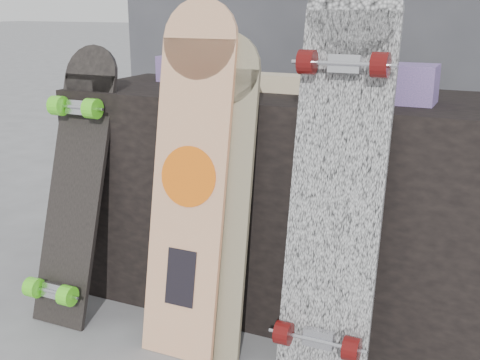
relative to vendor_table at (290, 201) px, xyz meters
The scene contains 9 objects.
vendor_table is the anchor object (origin of this frame).
booth 1.10m from the vendor_table, 90.00° to the left, with size 2.40×0.22×2.20m.
merch_box_purple 0.69m from the vendor_table, 166.85° to the left, with size 0.18×0.12×0.10m, color #3F3A78.
merch_box_small 0.63m from the vendor_table, ahead, with size 0.14×0.14×0.12m, color #3F3A78.
merch_box_flat 0.43m from the vendor_table, behind, with size 0.22×0.10×0.06m, color #D1B78C.
longboard_geisha 0.49m from the vendor_table, 115.04° to the right, with size 0.25×0.24×1.12m.
longboard_celtic 0.43m from the vendor_table, 104.01° to the right, with size 0.22×0.20×1.02m.
longboard_cascadia 0.51m from the vendor_table, 53.25° to the right, with size 0.28×0.30×1.22m.
skateboard_dark 0.78m from the vendor_table, 150.76° to the right, with size 0.22×0.38×0.96m.
Camera 1 is at (0.71, -1.50, 1.10)m, focal length 45.00 mm.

